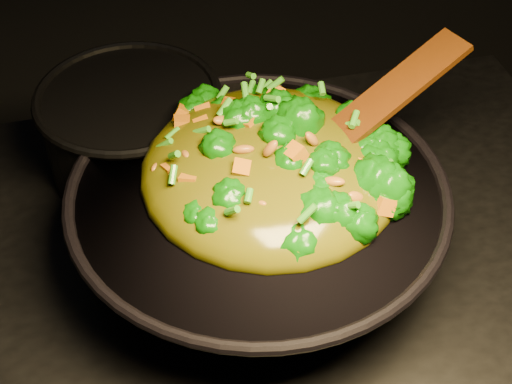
{
  "coord_description": "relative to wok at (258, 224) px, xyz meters",
  "views": [
    {
      "loc": [
        -0.07,
        -0.52,
        1.63
      ],
      "look_at": [
        0.07,
        0.09,
        1.01
      ],
      "focal_mm": 50.0,
      "sensor_mm": 36.0,
      "label": 1
    }
  ],
  "objects": [
    {
      "name": "wok",
      "position": [
        0.0,
        0.0,
        0.0
      ],
      "size": [
        0.53,
        0.53,
        0.13
      ],
      "primitive_type": null,
      "rotation": [
        0.0,
        0.0,
        -0.19
      ],
      "color": "black",
      "rests_on": "stovetop"
    },
    {
      "name": "stir_fry",
      "position": [
        0.02,
        0.02,
        0.12
      ],
      "size": [
        0.4,
        0.4,
        0.11
      ],
      "primitive_type": null,
      "rotation": [
        0.0,
        0.0,
        -0.32
      ],
      "color": "#0E5806",
      "rests_on": "wok"
    },
    {
      "name": "back_pot",
      "position": [
        -0.13,
        0.21,
        0.01
      ],
      "size": [
        0.33,
        0.33,
        0.14
      ],
      "primitive_type": "cylinder",
      "rotation": [
        0.0,
        0.0,
        -0.42
      ],
      "color": "black",
      "rests_on": "stovetop"
    },
    {
      "name": "spatula",
      "position": [
        0.14,
        0.04,
        0.12
      ],
      "size": [
        0.3,
        0.15,
        0.13
      ],
      "primitive_type": "cube",
      "rotation": [
        0.0,
        -0.38,
        0.35
      ],
      "color": "#3D1C09",
      "rests_on": "wok"
    }
  ]
}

